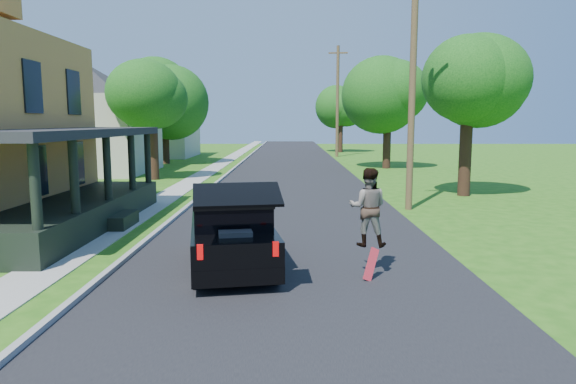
{
  "coord_description": "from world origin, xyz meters",
  "views": [
    {
      "loc": [
        -0.06,
        -10.03,
        3.32
      ],
      "look_at": [
        -0.11,
        3.0,
        1.55
      ],
      "focal_mm": 32.0,
      "sensor_mm": 36.0,
      "label": 1
    }
  ],
  "objects_px": {
    "black_suv": "(231,232)",
    "utility_pole_near": "(413,76)",
    "tree_right_near": "(467,82)",
    "skateboarder": "(368,207)"
  },
  "relations": [
    {
      "from": "skateboarder",
      "to": "utility_pole_near",
      "type": "distance_m",
      "value": 9.58
    },
    {
      "from": "black_suv",
      "to": "utility_pole_near",
      "type": "bearing_deg",
      "value": 43.31
    },
    {
      "from": "skateboarder",
      "to": "tree_right_near",
      "type": "height_order",
      "value": "tree_right_near"
    },
    {
      "from": "tree_right_near",
      "to": "black_suv",
      "type": "bearing_deg",
      "value": -128.21
    },
    {
      "from": "skateboarder",
      "to": "tree_right_near",
      "type": "xyz_separation_m",
      "value": [
        6.19,
        12.23,
        3.61
      ]
    },
    {
      "from": "black_suv",
      "to": "skateboarder",
      "type": "xyz_separation_m",
      "value": [
        3.04,
        -0.51,
        0.66
      ]
    },
    {
      "from": "black_suv",
      "to": "tree_right_near",
      "type": "bearing_deg",
      "value": 41.8
    },
    {
      "from": "black_suv",
      "to": "skateboarder",
      "type": "bearing_deg",
      "value": -19.59
    },
    {
      "from": "tree_right_near",
      "to": "utility_pole_near",
      "type": "xyz_separation_m",
      "value": [
        -3.33,
        -3.8,
        -0.07
      ]
    },
    {
      "from": "utility_pole_near",
      "to": "tree_right_near",
      "type": "bearing_deg",
      "value": 60.6
    }
  ]
}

